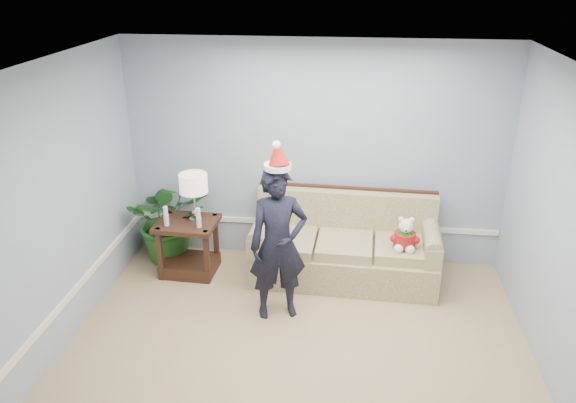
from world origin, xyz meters
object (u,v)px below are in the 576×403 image
(table_lamp, at_px, (194,185))
(teddy_bear, at_px, (405,237))
(sofa, at_px, (345,248))
(man, at_px, (278,244))
(side_table, at_px, (189,252))
(houseplant, at_px, (169,219))

(table_lamp, distance_m, teddy_bear, 2.45)
(sofa, distance_m, man, 1.19)
(sofa, xyz_separation_m, table_lamp, (-1.75, -0.10, 0.76))
(table_lamp, height_order, teddy_bear, table_lamp)
(man, bearing_deg, teddy_bear, 7.25)
(side_table, distance_m, man, 1.49)
(side_table, height_order, table_lamp, table_lamp)
(sofa, distance_m, houseplant, 2.18)
(side_table, xyz_separation_m, man, (1.18, -0.73, 0.56))
(man, xyz_separation_m, teddy_bear, (1.32, 0.63, -0.16))
(sofa, height_order, houseplant, houseplant)
(sofa, height_order, side_table, sofa)
(side_table, distance_m, houseplant, 0.53)
(table_lamp, bearing_deg, sofa, 3.18)
(side_table, bearing_deg, man, -31.80)
(houseplant, bearing_deg, side_table, -43.99)
(side_table, relative_size, teddy_bear, 1.83)
(side_table, bearing_deg, sofa, 4.45)
(houseplant, xyz_separation_m, teddy_bear, (2.82, -0.41, 0.12))
(teddy_bear, bearing_deg, houseplant, 174.79)
(side_table, height_order, houseplant, houseplant)
(sofa, distance_m, side_table, 1.85)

